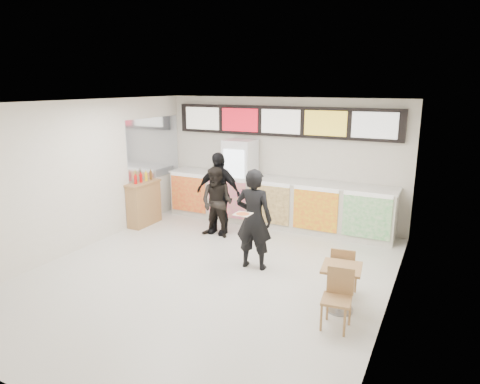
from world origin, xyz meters
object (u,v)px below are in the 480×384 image
Objects in this scene: drinks_fridge at (240,180)px; condiment_ledge at (144,203)px; service_counter at (275,202)px; customer_left at (217,202)px; cafe_table at (341,280)px; customer_main at (254,219)px; customer_mid at (218,193)px.

drinks_fridge is 1.60× the size of condiment_ledge.
condiment_ledge reaches higher than service_counter.
customer_left is 3.78m from cafe_table.
condiment_ledge is at bearing -22.97° from customer_main.
cafe_table is 1.17× the size of condiment_ledge.
cafe_table is at bearing -33.12° from customer_mid.
drinks_fridge is 2.89m from customer_main.
drinks_fridge reaches higher than customer_main.
condiment_ledge is (-1.89, -0.28, -0.39)m from customer_mid.
customer_main is (1.51, -2.47, -0.07)m from drinks_fridge.
customer_main reaches higher than customer_left.
customer_mid is at bearing -89.90° from drinks_fridge.
customer_left is at bearing 1.17° from condiment_ledge.
service_counter is 2.54m from customer_main.
drinks_fridge is 1.37× the size of cafe_table.
drinks_fridge reaches higher than cafe_table.
drinks_fridge is at bearing 179.01° from service_counter.
customer_left is 1.25× the size of condiment_ledge.
service_counter is 1.03m from drinks_fridge.
customer_mid is 1.95m from condiment_ledge.
cafe_table is (1.80, -0.84, -0.44)m from customer_main.
customer_mid is 1.48× the size of condiment_ledge.
customer_left reaches higher than cafe_table.
cafe_table is (3.21, -1.98, -0.30)m from customer_left.
cafe_table is at bearing 150.08° from customer_main.
customer_mid is at bearing 110.24° from customer_left.
drinks_fridge is 1.08× the size of customer_mid.
customer_mid is 4.01m from cafe_table.
service_counter is 1.57m from customer_left.
condiment_ledge is (-5.20, 1.94, 0.05)m from cafe_table.
customer_left is (-0.83, -1.31, 0.21)m from service_counter.
drinks_fridge is 2.37m from condiment_ledge.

